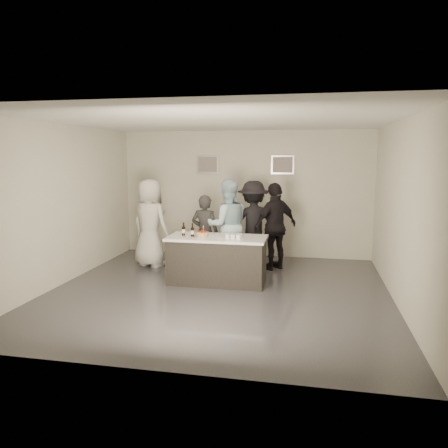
{
  "coord_description": "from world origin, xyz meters",
  "views": [
    {
      "loc": [
        1.59,
        -7.38,
        2.41
      ],
      "look_at": [
        0.0,
        0.5,
        1.15
      ],
      "focal_mm": 35.0,
      "sensor_mm": 36.0,
      "label": 1
    }
  ],
  "objects_px": {
    "bar_counter": "(217,260)",
    "beer_bottle_a": "(184,229)",
    "person_main_black": "(205,233)",
    "cake": "(202,235)",
    "person_guest_back": "(253,223)",
    "beer_bottle_b": "(192,230)",
    "person_main_blue": "(227,225)",
    "person_guest_left": "(150,223)",
    "person_guest_right": "(275,226)"
  },
  "relations": [
    {
      "from": "cake",
      "to": "person_main_blue",
      "type": "height_order",
      "value": "person_main_blue"
    },
    {
      "from": "cake",
      "to": "person_guest_back",
      "type": "bearing_deg",
      "value": 65.37
    },
    {
      "from": "beer_bottle_b",
      "to": "person_main_black",
      "type": "bearing_deg",
      "value": 89.96
    },
    {
      "from": "cake",
      "to": "beer_bottle_a",
      "type": "height_order",
      "value": "beer_bottle_a"
    },
    {
      "from": "cake",
      "to": "person_guest_right",
      "type": "relative_size",
      "value": 0.12
    },
    {
      "from": "cake",
      "to": "person_main_blue",
      "type": "relative_size",
      "value": 0.12
    },
    {
      "from": "cake",
      "to": "person_guest_back",
      "type": "distance_m",
      "value": 1.79
    },
    {
      "from": "bar_counter",
      "to": "beer_bottle_b",
      "type": "relative_size",
      "value": 7.15
    },
    {
      "from": "cake",
      "to": "person_guest_left",
      "type": "height_order",
      "value": "person_guest_left"
    },
    {
      "from": "beer_bottle_b",
      "to": "cake",
      "type": "bearing_deg",
      "value": 11.77
    },
    {
      "from": "beer_bottle_a",
      "to": "person_guest_right",
      "type": "bearing_deg",
      "value": 37.89
    },
    {
      "from": "cake",
      "to": "person_main_black",
      "type": "bearing_deg",
      "value": 101.14
    },
    {
      "from": "cake",
      "to": "person_main_black",
      "type": "distance_m",
      "value": 0.96
    },
    {
      "from": "beer_bottle_a",
      "to": "person_main_blue",
      "type": "height_order",
      "value": "person_main_blue"
    },
    {
      "from": "bar_counter",
      "to": "beer_bottle_a",
      "type": "bearing_deg",
      "value": -179.46
    },
    {
      "from": "cake",
      "to": "person_main_black",
      "type": "height_order",
      "value": "person_main_black"
    },
    {
      "from": "bar_counter",
      "to": "person_guest_left",
      "type": "bearing_deg",
      "value": 150.05
    },
    {
      "from": "bar_counter",
      "to": "person_guest_left",
      "type": "height_order",
      "value": "person_guest_left"
    },
    {
      "from": "beer_bottle_b",
      "to": "person_guest_back",
      "type": "distance_m",
      "value": 1.91
    },
    {
      "from": "bar_counter",
      "to": "beer_bottle_b",
      "type": "xyz_separation_m",
      "value": [
        -0.46,
        -0.09,
        0.58
      ]
    },
    {
      "from": "beer_bottle_a",
      "to": "person_guest_left",
      "type": "distance_m",
      "value": 1.46
    },
    {
      "from": "person_guest_left",
      "to": "person_guest_back",
      "type": "xyz_separation_m",
      "value": [
        2.19,
        0.58,
        -0.02
      ]
    },
    {
      "from": "person_guest_left",
      "to": "person_guest_right",
      "type": "xyz_separation_m",
      "value": [
        2.71,
        0.28,
        -0.03
      ]
    },
    {
      "from": "beer_bottle_a",
      "to": "person_guest_back",
      "type": "height_order",
      "value": "person_guest_back"
    },
    {
      "from": "bar_counter",
      "to": "cake",
      "type": "height_order",
      "value": "cake"
    },
    {
      "from": "cake",
      "to": "person_main_blue",
      "type": "distance_m",
      "value": 1.08
    },
    {
      "from": "bar_counter",
      "to": "person_main_black",
      "type": "distance_m",
      "value": 1.06
    },
    {
      "from": "person_main_black",
      "to": "person_guest_left",
      "type": "height_order",
      "value": "person_guest_left"
    },
    {
      "from": "cake",
      "to": "beer_bottle_a",
      "type": "xyz_separation_m",
      "value": [
        -0.38,
        0.05,
        0.09
      ]
    },
    {
      "from": "person_main_blue",
      "to": "person_guest_left",
      "type": "height_order",
      "value": "person_main_blue"
    },
    {
      "from": "bar_counter",
      "to": "person_guest_right",
      "type": "bearing_deg",
      "value": 52.14
    },
    {
      "from": "person_main_blue",
      "to": "person_guest_right",
      "type": "height_order",
      "value": "person_main_blue"
    },
    {
      "from": "beer_bottle_a",
      "to": "person_main_blue",
      "type": "distance_m",
      "value": 1.2
    },
    {
      "from": "bar_counter",
      "to": "beer_bottle_a",
      "type": "height_order",
      "value": "beer_bottle_a"
    },
    {
      "from": "bar_counter",
      "to": "person_main_blue",
      "type": "height_order",
      "value": "person_main_blue"
    },
    {
      "from": "beer_bottle_b",
      "to": "person_main_black",
      "type": "distance_m",
      "value": 1.0
    },
    {
      "from": "bar_counter",
      "to": "person_guest_back",
      "type": "xyz_separation_m",
      "value": [
        0.47,
        1.57,
        0.48
      ]
    },
    {
      "from": "beer_bottle_a",
      "to": "person_main_blue",
      "type": "bearing_deg",
      "value": 56.62
    },
    {
      "from": "person_main_black",
      "to": "person_guest_right",
      "type": "relative_size",
      "value": 0.87
    },
    {
      "from": "cake",
      "to": "beer_bottle_b",
      "type": "xyz_separation_m",
      "value": [
        -0.19,
        -0.04,
        0.09
      ]
    },
    {
      "from": "bar_counter",
      "to": "person_guest_right",
      "type": "relative_size",
      "value": 1.0
    },
    {
      "from": "cake",
      "to": "person_guest_back",
      "type": "height_order",
      "value": "person_guest_back"
    },
    {
      "from": "person_guest_back",
      "to": "bar_counter",
      "type": "bearing_deg",
      "value": 52.56
    },
    {
      "from": "beer_bottle_b",
      "to": "person_guest_left",
      "type": "xyz_separation_m",
      "value": [
        -1.26,
        1.08,
        -0.07
      ]
    },
    {
      "from": "person_guest_back",
      "to": "beer_bottle_a",
      "type": "bearing_deg",
      "value": 33.75
    },
    {
      "from": "bar_counter",
      "to": "person_guest_back",
      "type": "bearing_deg",
      "value": 73.21
    },
    {
      "from": "person_guest_left",
      "to": "beer_bottle_b",
      "type": "bearing_deg",
      "value": 162.03
    },
    {
      "from": "person_main_black",
      "to": "person_main_blue",
      "type": "bearing_deg",
      "value": -163.11
    },
    {
      "from": "bar_counter",
      "to": "beer_bottle_b",
      "type": "distance_m",
      "value": 0.74
    },
    {
      "from": "cake",
      "to": "beer_bottle_b",
      "type": "bearing_deg",
      "value": -168.23
    }
  ]
}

